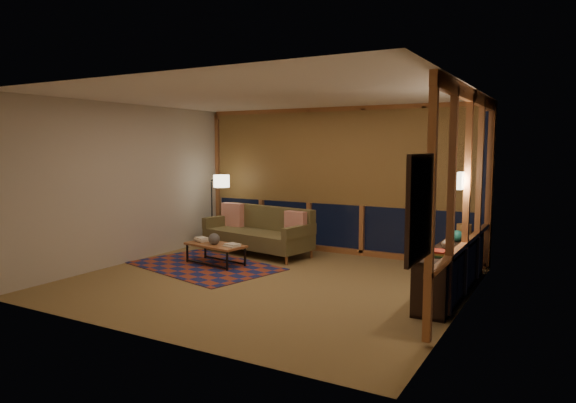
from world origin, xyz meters
The scene contains 21 objects.
floor centered at (0.00, 0.00, 0.00)m, with size 5.50×5.00×0.01m, color olive.
ceiling centered at (0.00, 0.00, 2.70)m, with size 5.50×5.00×0.01m, color white.
walls centered at (0.00, 0.00, 1.35)m, with size 5.51×5.01×2.70m.
window_wall_back centered at (0.00, 2.43, 1.35)m, with size 5.30×0.16×2.60m, color #B1693C, non-canonical shape.
window_wall_right centered at (2.68, 0.60, 1.35)m, with size 0.16×3.70×2.60m, color #B1693C, non-canonical shape.
wall_art centered at (2.71, -1.85, 1.45)m, with size 0.06×0.74×0.94m, color #F04A20, non-canonical shape.
wall_sconce centered at (2.62, 0.45, 1.55)m, with size 0.12×0.18×0.22m, color beige, non-canonical shape.
sofa centered at (-1.19, 1.60, 0.43)m, with size 2.08×0.84×0.85m, color brown, non-canonical shape.
pillow_left centered at (-1.95, 1.90, 0.66)m, with size 0.47×0.16×0.47m, color red, non-canonical shape.
pillow_right centered at (-0.38, 1.60, 0.63)m, with size 0.40×0.13×0.40m, color red, non-canonical shape.
area_rug centered at (-1.42, 0.34, 0.01)m, with size 2.39×1.59×0.01m, color brown.
coffee_table centered at (-1.33, 0.52, 0.18)m, with size 1.06×0.49×0.35m, color #B1693C, non-canonical shape.
book_stack_a centered at (-1.67, 0.59, 0.39)m, with size 0.25×0.20×0.07m, color white, non-canonical shape.
book_stack_b centered at (-0.95, 0.47, 0.38)m, with size 0.21×0.17×0.04m, color white, non-canonical shape.
ceramic_pot centered at (-1.33, 0.48, 0.45)m, with size 0.19×0.19×0.19m, color black.
floor_lamp centered at (-2.46, 1.89, 0.72)m, with size 0.48×0.31×1.44m, color black, non-canonical shape.
bookshelf centered at (2.49, 0.78, 0.33)m, with size 0.40×2.64×0.66m, color black, non-canonical shape.
basket centered at (2.47, 1.64, 0.74)m, with size 0.22×0.22×0.16m, color #B1774B.
teal_bowl centered at (2.49, 1.04, 0.74)m, with size 0.16×0.16×0.16m, color #238074.
vase centered at (2.49, 0.45, 0.74)m, with size 0.16×0.16×0.17m, color tan.
shelf_book_stack centered at (2.49, -0.06, 0.70)m, with size 0.18×0.25×0.07m, color white, non-canonical shape.
Camera 1 is at (3.89, -6.27, 1.98)m, focal length 32.00 mm.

